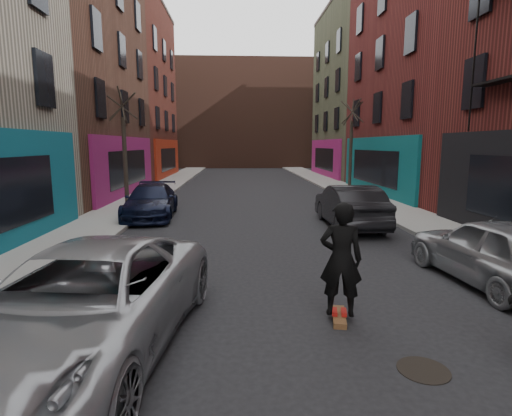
{
  "coord_description": "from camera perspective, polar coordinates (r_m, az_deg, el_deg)",
  "views": [
    {
      "loc": [
        -1.0,
        -1.03,
        3.05
      ],
      "look_at": [
        -0.56,
        8.05,
        1.6
      ],
      "focal_mm": 28.0,
      "sensor_mm": 36.0,
      "label": 1
    }
  ],
  "objects": [
    {
      "name": "parked_right_far",
      "position": [
        10.14,
        31.0,
        -5.3
      ],
      "size": [
        2.18,
        4.62,
        1.53
      ],
      "primitive_type": "imported",
      "rotation": [
        0.0,
        0.0,
        3.23
      ],
      "color": "#979A9F",
      "rests_on": "ground"
    },
    {
      "name": "manhole",
      "position": [
        6.31,
        22.8,
        -20.55
      ],
      "size": [
        0.82,
        0.82,
        0.01
      ],
      "primitive_type": "cylinder",
      "rotation": [
        0.0,
        0.0,
        0.19
      ],
      "color": "black",
      "rests_on": "ground"
    },
    {
      "name": "tree_left_far",
      "position": [
        19.73,
        -18.34,
        9.57
      ],
      "size": [
        2.0,
        2.0,
        6.5
      ],
      "primitive_type": null,
      "color": "black",
      "rests_on": "sidewalk_left"
    },
    {
      "name": "sidewalk_left",
      "position": [
        31.61,
        -12.37,
        3.43
      ],
      "size": [
        2.5,
        84.0,
        0.13
      ],
      "primitive_type": "cube",
      "color": "gray",
      "rests_on": "ground"
    },
    {
      "name": "parked_left_far",
      "position": [
        6.42,
        -23.16,
        -12.31
      ],
      "size": [
        3.33,
        5.96,
        1.58
      ],
      "primitive_type": "imported",
      "rotation": [
        0.0,
        0.0,
        -0.13
      ],
      "color": "#999BA2",
      "rests_on": "ground"
    },
    {
      "name": "skateboarder",
      "position": [
        7.06,
        12.05,
        -7.16
      ],
      "size": [
        0.81,
        0.61,
        2.0
      ],
      "primitive_type": "imported",
      "rotation": [
        0.0,
        0.0,
        2.94
      ],
      "color": "black",
      "rests_on": "skateboard"
    },
    {
      "name": "parked_left_end",
      "position": [
        17.34,
        -14.75,
        0.95
      ],
      "size": [
        2.24,
        4.9,
        1.39
      ],
      "primitive_type": "imported",
      "rotation": [
        0.0,
        0.0,
        0.06
      ],
      "color": "black",
      "rests_on": "ground"
    },
    {
      "name": "tree_right_far",
      "position": [
        26.05,
        13.45,
        9.87
      ],
      "size": [
        2.0,
        2.0,
        6.8
      ],
      "primitive_type": null,
      "color": "black",
      "rests_on": "sidewalk_right"
    },
    {
      "name": "sidewalk_right",
      "position": [
        32.01,
        10.32,
        3.56
      ],
      "size": [
        2.5,
        84.0,
        0.13
      ],
      "primitive_type": "cube",
      "color": "gray",
      "rests_on": "ground"
    },
    {
      "name": "skateboard",
      "position": [
        7.42,
        11.77,
        -14.98
      ],
      "size": [
        0.38,
        0.83,
        0.1
      ],
      "primitive_type": "cube",
      "rotation": [
        0.0,
        0.0,
        -0.2
      ],
      "color": "brown",
      "rests_on": "ground"
    },
    {
      "name": "building_far",
      "position": [
        57.18,
        -1.84,
        13.01
      ],
      "size": [
        40.0,
        10.0,
        14.0
      ],
      "primitive_type": "cube",
      "color": "#47281E",
      "rests_on": "ground"
    },
    {
      "name": "parked_right_end",
      "position": [
        15.27,
        13.21,
        0.3
      ],
      "size": [
        1.69,
        4.79,
        1.58
      ],
      "primitive_type": "imported",
      "rotation": [
        0.0,
        0.0,
        3.15
      ],
      "color": "black",
      "rests_on": "ground"
    }
  ]
}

